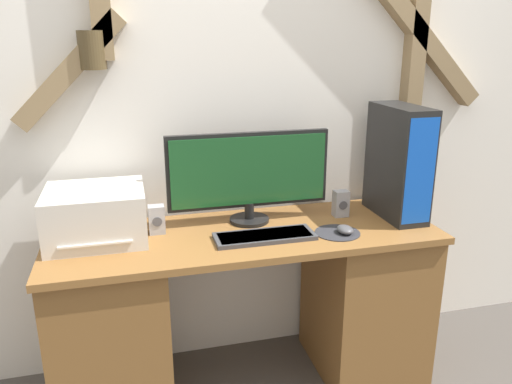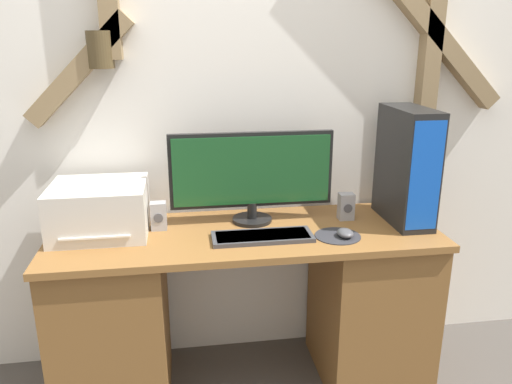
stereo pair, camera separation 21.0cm
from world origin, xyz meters
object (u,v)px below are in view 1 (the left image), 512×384
at_px(keyboard, 265,236).
at_px(printer, 96,215).
at_px(speaker_right, 341,203).
at_px(mouse, 345,229).
at_px(monitor, 249,173).
at_px(speaker_left, 157,220).
at_px(computer_tower, 399,162).

bearing_deg(keyboard, printer, 165.66).
bearing_deg(speaker_right, keyboard, -157.46).
height_order(keyboard, speaker_right, speaker_right).
bearing_deg(mouse, printer, 168.25).
height_order(monitor, speaker_left, monitor).
height_order(mouse, printer, printer).
height_order(computer_tower, speaker_left, computer_tower).
xyz_separation_m(keyboard, computer_tower, (0.67, 0.12, 0.25)).
bearing_deg(mouse, keyboard, 173.45).
bearing_deg(keyboard, monitor, 93.60).
relative_size(mouse, speaker_right, 0.71).
height_order(speaker_left, speaker_right, same).
height_order(keyboard, printer, printer).
xyz_separation_m(mouse, printer, (-1.01, 0.21, 0.09)).
bearing_deg(monitor, speaker_left, -174.36).
height_order(printer, speaker_right, printer).
xyz_separation_m(monitor, speaker_left, (-0.41, -0.04, -0.17)).
bearing_deg(speaker_right, mouse, -108.76).
relative_size(keyboard, computer_tower, 0.82).
relative_size(computer_tower, speaker_right, 4.17).
distance_m(keyboard, printer, 0.70).
bearing_deg(mouse, monitor, 144.60).
bearing_deg(keyboard, speaker_left, 157.95).
bearing_deg(speaker_left, computer_tower, -2.89).
relative_size(monitor, keyboard, 1.74).
xyz_separation_m(printer, speaker_right, (1.09, 0.00, -0.05)).
bearing_deg(monitor, speaker_right, -5.57).
bearing_deg(speaker_right, monitor, 174.43).
distance_m(monitor, speaker_right, 0.46).
xyz_separation_m(mouse, computer_tower, (0.32, 0.16, 0.24)).
height_order(computer_tower, speaker_right, computer_tower).
height_order(monitor, keyboard, monitor).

